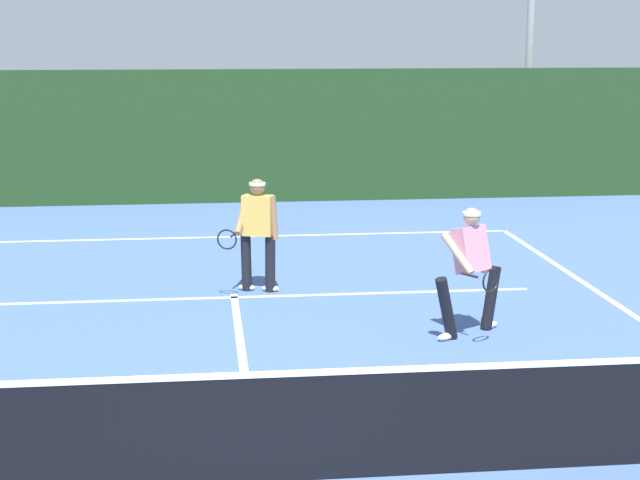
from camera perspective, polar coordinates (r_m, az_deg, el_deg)
name	(u,v)px	position (r m, az deg, el deg)	size (l,w,h in m)	color
court_line_baseline_far	(226,237)	(19.15, -5.23, 0.18)	(10.62, 0.10, 0.01)	white
court_line_service	(234,297)	(14.82, -4.78, -3.18)	(8.66, 0.10, 0.01)	white
court_line_centre	(243,363)	(11.93, -4.29, -6.83)	(0.10, 6.40, 0.01)	white
tennis_net	(258,426)	(8.76, -3.45, -10.28)	(11.63, 0.09, 1.06)	#1E4723
player_near	(471,266)	(12.91, 8.35, -1.41)	(1.04, 1.10, 1.62)	black
player_far	(257,230)	(14.96, -3.50, 0.57)	(0.92, 0.88, 1.66)	black
tennis_ball	(500,270)	(16.57, 9.93, -1.63)	(0.07, 0.07, 0.07)	#D1E033
back_fence_windscreen	(220,137)	(22.82, -5.55, 5.72)	(19.97, 0.12, 2.94)	#1F3C1B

